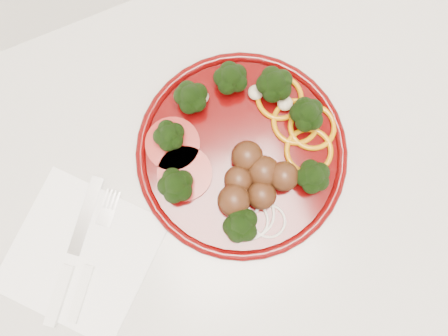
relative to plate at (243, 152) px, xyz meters
name	(u,v)px	position (x,y,z in m)	size (l,w,h in m)	color
counter	(195,222)	(-0.11, -0.03, -0.47)	(2.40, 0.60, 0.90)	silver
plate	(243,152)	(0.00, 0.00, 0.00)	(0.29, 0.29, 0.06)	#460304
napkin	(81,255)	(-0.25, -0.04, -0.02)	(0.18, 0.18, 0.00)	white
knife	(68,270)	(-0.27, -0.05, -0.01)	(0.14, 0.17, 0.01)	silver
fork	(86,278)	(-0.25, -0.07, -0.01)	(0.12, 0.15, 0.01)	white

